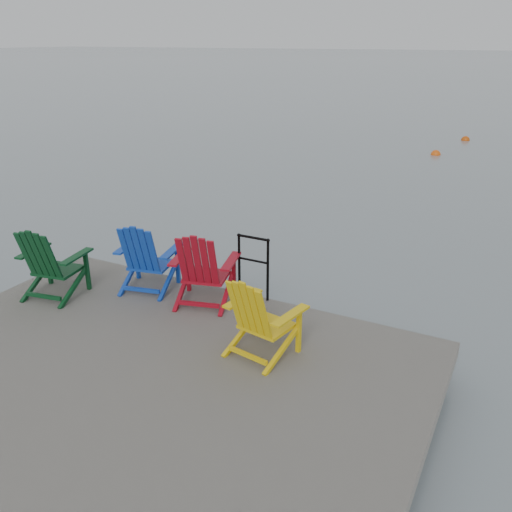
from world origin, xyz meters
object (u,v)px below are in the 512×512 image
at_px(chair_yellow, 260,316).
at_px(chair_red, 203,267).
at_px(chair_green, 50,261).
at_px(chair_blue, 146,256).
at_px(buoy_b, 436,155).
at_px(handrail, 253,261).
at_px(buoy_a, 465,140).

bearing_deg(chair_yellow, chair_red, 158.20).
bearing_deg(chair_green, chair_blue, 26.93).
xyz_separation_m(chair_green, buoy_b, (2.48, 15.18, -1.02)).
bearing_deg(chair_red, handrail, 28.62).
xyz_separation_m(chair_red, buoy_a, (1.02, 17.98, -1.03)).
bearing_deg(buoy_a, chair_green, -99.10).
bearing_deg(handrail, buoy_b, 90.00).
distance_m(handrail, buoy_b, 13.96).
relative_size(handrail, buoy_b, 2.62).
bearing_deg(handrail, chair_blue, -161.56).
distance_m(chair_red, buoy_a, 18.04).
bearing_deg(buoy_a, buoy_b, -98.29).
bearing_deg(chair_green, buoy_a, 71.23).
bearing_deg(buoy_b, chair_red, -92.00).
bearing_deg(buoy_a, chair_blue, -96.24).
height_order(chair_green, buoy_a, chair_green).
xyz_separation_m(handrail, chair_green, (-2.48, -1.25, -0.02)).
distance_m(handrail, chair_yellow, 1.48).
distance_m(chair_blue, chair_red, 0.94).
xyz_separation_m(handrail, buoy_a, (0.52, 17.50, -1.04)).
xyz_separation_m(chair_green, chair_yellow, (3.23, -0.02, -0.03)).
relative_size(chair_blue, chair_red, 0.97).
relative_size(chair_green, chair_yellow, 1.05).
height_order(handrail, chair_green, chair_green).
xyz_separation_m(chair_red, chair_yellow, (1.25, -0.79, -0.04)).
xyz_separation_m(chair_yellow, buoy_a, (-0.23, 18.78, -1.00)).
height_order(chair_red, chair_yellow, chair_red).
relative_size(handrail, chair_yellow, 0.91).
relative_size(chair_yellow, buoy_a, 2.89).
bearing_deg(chair_green, chair_red, 11.52).
relative_size(chair_red, chair_yellow, 1.07).
relative_size(chair_blue, buoy_b, 2.99).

